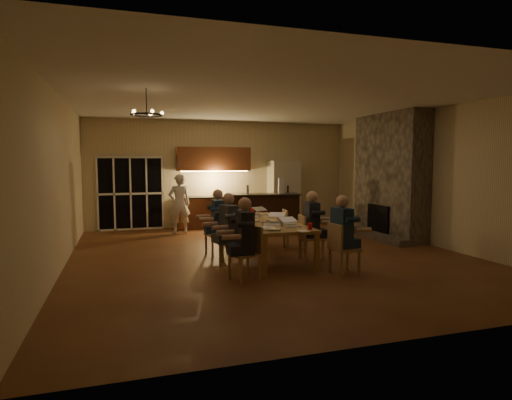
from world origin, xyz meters
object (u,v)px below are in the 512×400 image
object	(u,v)px
standing_person	(179,204)
can_cola	(241,211)
chair_right_near	(345,248)
can_right	(278,215)
bar_blender	(281,186)
mug_front	(268,222)
chandelier	(147,115)
laptop_e	(242,210)
person_left_mid	(229,229)
redcup_far	(252,210)
chair_left_mid	(231,242)
bar_bottle	(248,189)
chair_right_far	(294,229)
mug_mid	(259,215)
can_silver	(281,223)
plate_left	(268,228)
person_left_far	(218,221)
chair_right_mid	(311,237)
person_left_near	(245,239)
refrigerator	(284,193)
laptop_d	(276,216)
plate_near	(290,224)
plate_far	(271,215)
redcup_near	(310,226)
chair_left_far	(217,234)
bar_island	(264,213)
mug_back	(240,215)
laptop_b	(291,221)
dining_table	(265,239)
person_right_near	(342,234)
laptop_a	(272,223)
laptop_f	(262,210)
chair_left_near	(244,253)
laptop_c	(251,216)
person_right_mid	(312,225)

from	to	relation	value
standing_person	can_cola	distance (m)	2.41
chair_right_near	can_right	size ratio (longest dim) A/B	7.42
bar_blender	mug_front	bearing A→B (deg)	-106.54
chandelier	laptop_e	xyz separation A→B (m)	(2.17, 1.74, -1.89)
person_left_mid	redcup_far	xyz separation A→B (m)	(1.04, 1.90, 0.12)
chair_left_mid	bar_bottle	distance (m)	3.91
chair_right_far	mug_mid	size ratio (longest dim) A/B	8.90
mug_mid	can_silver	world-z (taller)	can_silver
mug_mid	can_silver	size ratio (longest dim) A/B	0.83
redcup_far	plate_left	distance (m)	2.37
redcup_far	can_right	distance (m)	1.09
chair_right_near	person_left_far	size ratio (longest dim) A/B	0.64
chair_right_mid	mug_front	xyz separation A→B (m)	(-0.93, -0.02, 0.36)
person_left_near	plate_left	xyz separation A→B (m)	(0.62, 0.66, 0.07)
refrigerator	can_silver	bearing A→B (deg)	-111.59
laptop_d	chair_right_far	bearing A→B (deg)	72.99
plate_near	person_left_near	bearing A→B (deg)	-139.98
chair_left_mid	mug_front	world-z (taller)	chair_left_mid
person_left_mid	plate_far	size ratio (longest dim) A/B	5.98
refrigerator	redcup_near	size ratio (longest dim) A/B	16.67
chair_right_far	plate_near	xyz separation A→B (m)	(-0.55, -1.14, 0.31)
laptop_d	plate_near	size ratio (longest dim) A/B	1.34
chair_left_far	mug_mid	size ratio (longest dim) A/B	8.90
person_left_far	bar_island	bearing A→B (deg)	145.40
chair_right_near	mug_back	world-z (taller)	chair_right_near
chandelier	laptop_b	size ratio (longest dim) A/B	1.70
chair_left_mid	chair_right_near	bearing A→B (deg)	74.18
dining_table	laptop_d	xyz separation A→B (m)	(0.20, -0.11, 0.49)
bar_island	person_left_near	bearing A→B (deg)	-102.77
plate_left	chair_right_far	bearing A→B (deg)	52.86
person_right_near	can_right	world-z (taller)	person_right_near
bar_island	can_silver	bearing A→B (deg)	-94.37
chair_left_far	laptop_a	distance (m)	1.83
chair_right_mid	chandelier	world-z (taller)	chandelier
refrigerator	chandelier	bearing A→B (deg)	-131.85
chair_left_mid	laptop_a	world-z (taller)	laptop_a
mug_mid	plate_near	bearing A→B (deg)	-75.78
laptop_f	bar_blender	xyz separation A→B (m)	(1.18, 1.93, 0.43)
chair_right_near	chandelier	size ratio (longest dim) A/B	1.63
chair_left_near	bar_blender	xyz separation A→B (m)	(2.34, 4.51, 0.85)
can_cola	chair_right_mid	bearing A→B (deg)	-63.96
redcup_far	can_cola	xyz separation A→B (m)	(-0.26, 0.01, 0.00)
laptop_c	mug_mid	size ratio (longest dim) A/B	3.20
chair_right_near	laptop_d	world-z (taller)	laptop_d
chair_right_near	person_right_mid	distance (m)	1.22
chair_left_far	chair_right_near	bearing A→B (deg)	28.09
refrigerator	person_left_near	world-z (taller)	refrigerator
plate_near	laptop_c	bearing A→B (deg)	134.77
chair_right_near	mug_mid	size ratio (longest dim) A/B	8.90
chair_right_far	mug_back	world-z (taller)	chair_right_far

